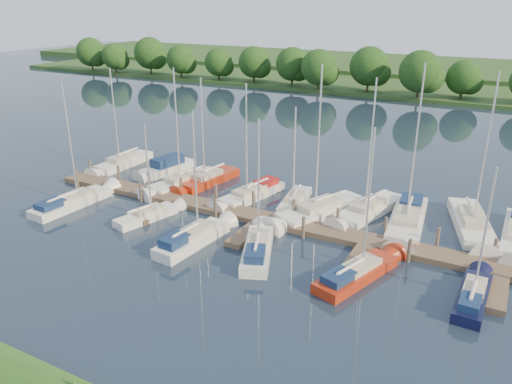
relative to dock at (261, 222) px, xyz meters
The scene contains 22 objects.
ground 7.31m from the dock, 90.00° to the right, with size 260.00×260.00×0.00m, color #182430.
dock is the anchor object (origin of this frame).
mooring_pilings 1.19m from the dock, 90.00° to the left, with size 38.24×2.84×2.00m.
far_shore 67.69m from the dock, 90.00° to the left, with size 180.00×30.00×0.60m, color #25441A.
distant_hill 92.69m from the dock, 90.00° to the left, with size 220.00×40.00×1.40m, color #3A5927.
treeline 55.35m from the dock, 88.80° to the left, with size 146.34×9.22×8.13m.
sailboat_n_0 19.26m from the dock, 163.30° to the left, with size 1.94×7.77×10.09m.
motorboat 14.89m from the dock, 155.23° to the left, with size 2.94×6.64×1.90m.
sailboat_n_2 10.55m from the dock, 158.92° to the left, with size 3.68×8.52×10.79m.
sailboat_n_3 9.81m from the dock, 147.36° to the left, with size 2.78×7.73×9.93m.
sailboat_n_4 5.20m from the dock, 127.76° to the left, with size 3.23×7.89×9.93m.
sailboat_n_5 4.43m from the dock, 81.25° to the left, with size 2.39×6.60×8.39m.
sailboat_n_6 4.59m from the dock, 46.57° to the left, with size 5.33×9.11×11.88m.
sailboat_n_7 8.35m from the dock, 40.06° to the left, with size 3.93×8.61×10.90m.
sailboat_n_8 10.69m from the dock, 27.02° to the left, with size 3.15×9.75×12.16m.
sailboat_n_9 15.17m from the dock, 24.27° to the left, with size 4.22×9.25×11.77m.
sailboat_s_0 15.47m from the dock, 165.61° to the right, with size 2.33×8.05×10.14m.
sailboat_s_1 8.53m from the dock, 158.61° to the right, with size 2.70×5.88×7.61m.
sailboat_s_2 5.54m from the dock, 118.14° to the right, with size 2.32×7.32×9.51m.
sailboat_s_3 4.56m from the dock, 65.41° to the right, with size 3.87×7.04×9.33m.
sailboat_s_4 9.43m from the dock, 24.41° to the right, with size 3.65×7.45×9.46m.
sailboat_s_5 15.28m from the dock, 12.87° to the right, with size 1.62×6.18×8.01m.
Camera 1 is at (15.35, -22.43, 15.62)m, focal length 35.00 mm.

